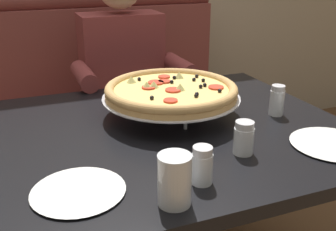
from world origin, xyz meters
TOP-DOWN VIEW (x-y plane):
  - booth_bench at (0.00, 0.96)m, footprint 1.43×0.78m
  - dining_table at (0.00, 0.00)m, footprint 1.15×0.99m
  - diner_main at (0.04, 0.70)m, footprint 0.54×0.64m
  - pizza at (0.03, 0.09)m, footprint 0.48×0.48m
  - shaker_oregano at (0.11, -0.25)m, footprint 0.06×0.06m
  - shaker_parmesan at (-0.07, -0.35)m, footprint 0.05×0.05m
  - shaker_pepper_flakes at (0.38, -0.03)m, footprint 0.05×0.05m
  - plate_near_left at (-0.36, -0.29)m, footprint 0.23×0.23m
  - plate_near_right at (0.39, -0.31)m, footprint 0.25×0.25m
  - drinking_glass at (-0.17, -0.41)m, footprint 0.08×0.08m

SIDE VIEW (x-z plane):
  - booth_bench at x=0.00m, z-range -0.17..0.96m
  - dining_table at x=0.00m, z-range 0.28..1.03m
  - diner_main at x=0.04m, z-range 0.07..1.35m
  - plate_near_left at x=-0.36m, z-range 0.75..0.76m
  - plate_near_right at x=0.39m, z-range 0.75..0.76m
  - shaker_oregano at x=0.11m, z-range 0.74..0.83m
  - shaker_parmesan at x=-0.07m, z-range 0.74..0.84m
  - shaker_pepper_flakes at x=0.38m, z-range 0.74..0.85m
  - drinking_glass at x=-0.17m, z-range 0.74..0.86m
  - pizza at x=0.03m, z-range 0.77..0.90m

